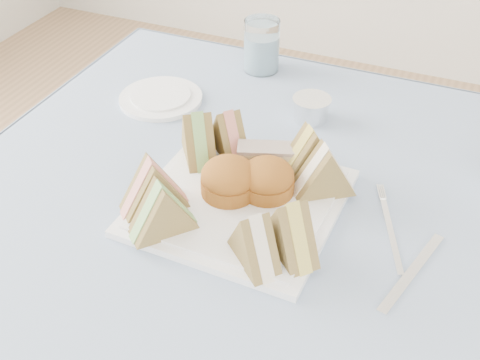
% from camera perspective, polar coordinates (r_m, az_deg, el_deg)
% --- Properties ---
extents(table, '(0.90, 0.90, 0.74)m').
position_cam_1_polar(table, '(1.21, 1.24, -16.48)').
color(table, brown).
rests_on(table, floor).
extents(tablecloth, '(1.02, 1.02, 0.01)m').
position_cam_1_polar(tablecloth, '(0.93, 1.55, -3.13)').
color(tablecloth, '#94A6D1').
rests_on(tablecloth, table).
extents(serving_plate, '(0.31, 0.31, 0.01)m').
position_cam_1_polar(serving_plate, '(0.93, 0.00, -2.11)').
color(serving_plate, white).
rests_on(serving_plate, tablecloth).
extents(sandwich_fl_a, '(0.11, 0.11, 0.09)m').
position_cam_1_polar(sandwich_fl_a, '(0.90, -8.26, -0.40)').
color(sandwich_fl_a, olive).
rests_on(sandwich_fl_a, serving_plate).
extents(sandwich_fl_b, '(0.10, 0.10, 0.09)m').
position_cam_1_polar(sandwich_fl_b, '(0.86, -7.41, -2.57)').
color(sandwich_fl_b, olive).
rests_on(sandwich_fl_b, serving_plate).
extents(sandwich_fr_a, '(0.10, 0.10, 0.09)m').
position_cam_1_polar(sandwich_fr_a, '(0.82, 4.83, -4.47)').
color(sandwich_fr_a, olive).
rests_on(sandwich_fr_a, serving_plate).
extents(sandwich_fr_b, '(0.10, 0.09, 0.08)m').
position_cam_1_polar(sandwich_fr_b, '(0.81, 1.37, -5.53)').
color(sandwich_fr_b, olive).
rests_on(sandwich_fr_b, serving_plate).
extents(sandwich_bl_a, '(0.10, 0.11, 0.09)m').
position_cam_1_polar(sandwich_bl_a, '(0.99, -3.99, 4.25)').
color(sandwich_bl_a, olive).
rests_on(sandwich_bl_a, serving_plate).
extents(sandwich_bl_b, '(0.10, 0.09, 0.08)m').
position_cam_1_polar(sandwich_bl_b, '(1.01, -1.10, 4.64)').
color(sandwich_bl_b, olive).
rests_on(sandwich_bl_b, serving_plate).
extents(sandwich_br_a, '(0.11, 0.10, 0.09)m').
position_cam_1_polar(sandwich_br_a, '(0.93, 7.99, 1.03)').
color(sandwich_br_a, olive).
rests_on(sandwich_br_a, serving_plate).
extents(sandwich_br_b, '(0.10, 0.10, 0.09)m').
position_cam_1_polar(sandwich_br_b, '(0.96, 6.58, 2.81)').
color(sandwich_br_b, olive).
rests_on(sandwich_br_b, serving_plate).
extents(scone_left, '(0.10, 0.10, 0.06)m').
position_cam_1_polar(scone_left, '(0.92, -1.06, 0.13)').
color(scone_left, brown).
rests_on(scone_left, serving_plate).
extents(scone_right, '(0.10, 0.10, 0.06)m').
position_cam_1_polar(scone_right, '(0.93, 2.61, 0.12)').
color(scone_right, brown).
rests_on(scone_right, serving_plate).
extents(pastry_slice, '(0.10, 0.07, 0.04)m').
position_cam_1_polar(pastry_slice, '(0.98, 2.49, 2.16)').
color(pastry_slice, beige).
rests_on(pastry_slice, serving_plate).
extents(side_plate, '(0.18, 0.18, 0.01)m').
position_cam_1_polar(side_plate, '(1.20, -7.51, 7.69)').
color(side_plate, white).
rests_on(side_plate, tablecloth).
extents(water_glass, '(0.08, 0.08, 0.11)m').
position_cam_1_polar(water_glass, '(1.29, 2.07, 12.62)').
color(water_glass, white).
rests_on(water_glass, tablecloth).
extents(tea_strainer, '(0.08, 0.08, 0.04)m').
position_cam_1_polar(tea_strainer, '(1.14, 6.77, 6.63)').
color(tea_strainer, white).
rests_on(tea_strainer, tablecloth).
extents(knife, '(0.06, 0.18, 0.00)m').
position_cam_1_polar(knife, '(0.87, 16.00, -8.39)').
color(knife, white).
rests_on(knife, tablecloth).
extents(fork, '(0.07, 0.15, 0.00)m').
position_cam_1_polar(fork, '(0.91, 14.15, -5.07)').
color(fork, white).
rests_on(fork, tablecloth).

